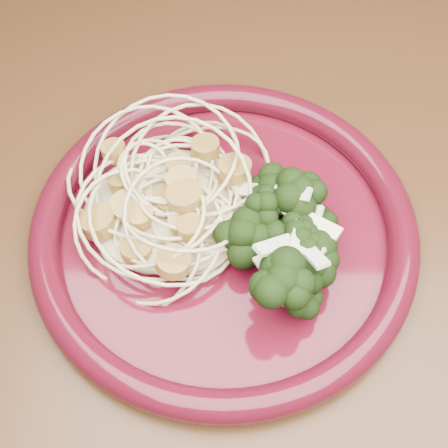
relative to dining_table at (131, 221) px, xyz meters
The scene contains 6 objects.
dining_table is the anchor object (origin of this frame).
dinner_plate 0.16m from the dining_table, 39.86° to the right, with size 0.40×0.40×0.03m.
spaghetti_pile 0.14m from the dining_table, 48.69° to the right, with size 0.14×0.12×0.03m, color beige.
scallop_cluster 0.18m from the dining_table, 48.69° to the right, with size 0.13×0.13×0.04m, color #B38E41, non-canonical shape.
broccoli_pile 0.22m from the dining_table, 35.07° to the right, with size 0.09×0.14×0.05m, color black.
onion_garnish 0.24m from the dining_table, 35.07° to the right, with size 0.06×0.09×0.06m, color #ECE3C7, non-canonical shape.
Camera 1 is at (0.10, -0.34, 1.17)m, focal length 50.00 mm.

